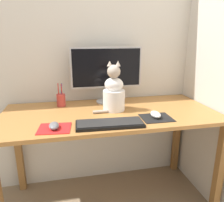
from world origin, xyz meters
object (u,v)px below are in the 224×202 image
monitor (107,71)px  computer_mouse_right (156,114)px  cat (114,92)px  computer_mouse_left (54,126)px  pen_cup (61,100)px  keyboard (110,124)px

monitor → computer_mouse_right: monitor is taller
computer_mouse_right → cat: size_ratio=0.29×
monitor → cat: bearing=-87.1°
computer_mouse_left → computer_mouse_right: computer_mouse_right is taller
computer_mouse_left → pen_cup: size_ratio=0.55×
computer_mouse_right → cat: 0.33m
computer_mouse_right → pen_cup: size_ratio=0.58×
computer_mouse_left → pen_cup: 0.44m
keyboard → pen_cup: pen_cup is taller
computer_mouse_right → pen_cup: 0.72m
keyboard → cat: 0.31m
keyboard → computer_mouse_left: size_ratio=4.20×
monitor → computer_mouse_left: monitor is taller
keyboard → computer_mouse_left: 0.32m
keyboard → computer_mouse_right: size_ratio=3.98×
keyboard → cat: bearing=75.7°
computer_mouse_right → pen_cup: bearing=147.5°
cat → computer_mouse_left: bearing=-128.4°
cat → pen_cup: bearing=174.0°
monitor → keyboard: (-0.07, -0.48, -0.24)m
computer_mouse_left → pen_cup: (0.04, 0.43, 0.03)m
keyboard → pen_cup: bearing=125.5°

